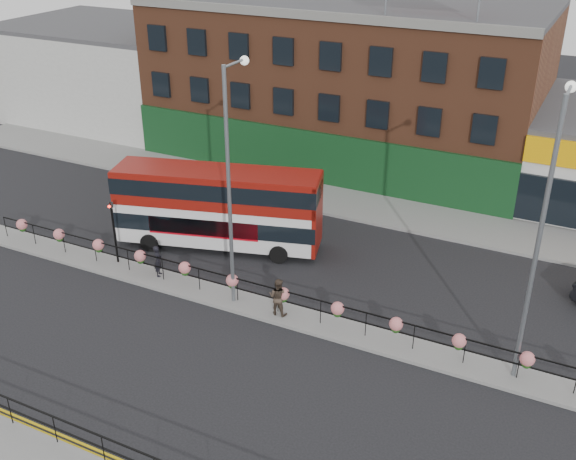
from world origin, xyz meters
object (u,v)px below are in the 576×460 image
at_px(pedestrian_b, 278,297).
at_px(lamp_column_west, 232,168).
at_px(double_decker_bus, 218,201).
at_px(pedestrian_a, 158,261).
at_px(lamp_column_east, 543,219).

bearing_deg(pedestrian_b, lamp_column_west, -9.91).
height_order(double_decker_bus, pedestrian_b, double_decker_bus).
relative_size(double_decker_bus, pedestrian_a, 6.85).
xyz_separation_m(double_decker_bus, lamp_column_west, (3.35, -4.10, 3.79)).
bearing_deg(pedestrian_a, double_decker_bus, -37.71).
xyz_separation_m(pedestrian_a, pedestrian_b, (6.50, -0.39, 0.08)).
bearing_deg(lamp_column_east, pedestrian_a, -179.48).
xyz_separation_m(pedestrian_b, lamp_column_east, (9.78, 0.53, 5.52)).
relative_size(double_decker_bus, pedestrian_b, 6.22).
height_order(lamp_column_west, lamp_column_east, lamp_column_east).
xyz_separation_m(double_decker_bus, pedestrian_b, (5.59, -4.42, -1.56)).
bearing_deg(pedestrian_a, pedestrian_b, -118.39).
bearing_deg(lamp_column_east, double_decker_bus, 165.81).
bearing_deg(lamp_column_east, pedestrian_b, -176.88).
xyz_separation_m(lamp_column_west, lamp_column_east, (12.02, 0.22, 0.18)).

